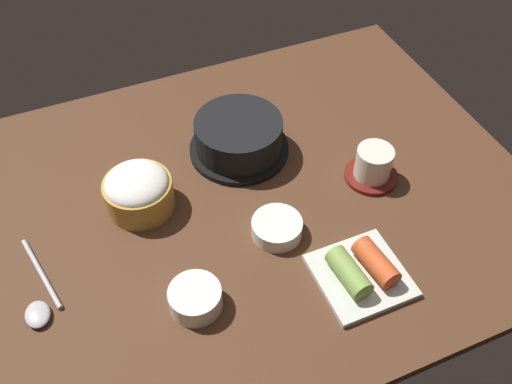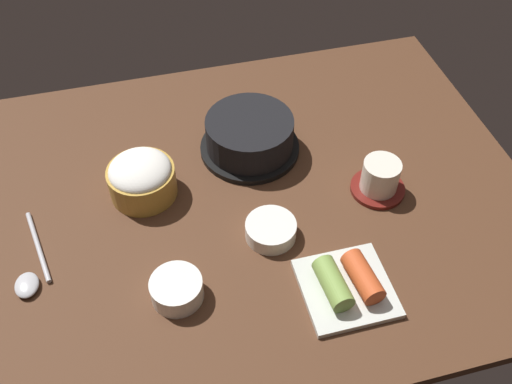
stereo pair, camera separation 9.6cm
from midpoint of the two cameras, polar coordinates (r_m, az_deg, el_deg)
name	(u,v)px [view 1 (the left image)]	position (r cm, az deg, el deg)	size (l,w,h in cm)	color
dining_table	(241,203)	(99.49, -4.26, -1.24)	(100.00, 76.00, 2.00)	#4C2D1C
stone_pot	(239,136)	(104.47, -4.35, 5.38)	(18.31, 18.31, 7.06)	black
rice_bowl	(138,190)	(97.78, -14.39, 0.02)	(11.50, 11.50, 7.50)	#B78C38
tea_cup_with_saucer	(373,165)	(101.02, 8.92, 2.50)	(9.42, 9.42, 6.43)	maroon
banchan_cup_center	(277,227)	(92.55, -0.87, -3.71)	(8.28, 8.28, 2.85)	white
kimchi_plate	(361,271)	(88.11, 7.37, -8.02)	(13.33, 13.33, 4.49)	silver
side_bowl_near	(195,298)	(85.71, -9.29, -10.54)	(7.85, 7.85, 3.62)	white
spoon	(39,301)	(93.44, -23.58, -10.08)	(5.38, 17.02, 1.35)	#B7B7BC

